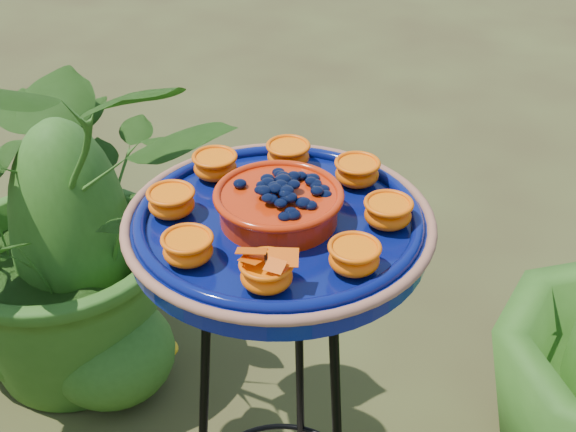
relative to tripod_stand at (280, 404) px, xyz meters
name	(u,v)px	position (x,y,z in m)	size (l,w,h in m)	color
tripod_stand	(280,404)	(0.00, 0.00, 0.00)	(0.32, 0.33, 0.82)	black
feeder_dish	(279,221)	(0.00, 0.00, 0.36)	(0.44, 0.44, 0.10)	#060F4E
shrub_back_left	(68,211)	(-0.67, 0.45, -0.04)	(0.82, 0.71, 0.92)	#285216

